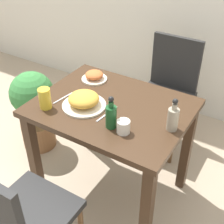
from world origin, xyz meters
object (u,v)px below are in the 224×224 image
(food_plate, at_px, (84,100))
(juice_glass, at_px, (45,98))
(chair_near, at_px, (16,217))
(drink_cup, at_px, (123,127))
(chair_far, at_px, (168,88))
(side_plate, at_px, (94,76))
(potted_plant_left, at_px, (34,106))
(condiment_bottle, at_px, (111,116))
(sauce_bottle, at_px, (173,118))

(food_plate, bearing_deg, juice_glass, -145.01)
(chair_near, height_order, drink_cup, chair_near)
(chair_far, bearing_deg, side_plate, -121.48)
(chair_near, height_order, chair_far, same)
(food_plate, xyz_separation_m, side_plate, (-0.13, 0.30, -0.01))
(food_plate, bearing_deg, side_plate, 113.17)
(potted_plant_left, bearing_deg, condiment_bottle, -17.86)
(drink_cup, distance_m, sauce_bottle, 0.27)
(chair_near, xyz_separation_m, sauce_bottle, (0.47, 0.74, 0.31))
(chair_near, bearing_deg, sauce_bottle, -122.34)
(side_plate, height_order, sauce_bottle, sauce_bottle)
(sauce_bottle, distance_m, condiment_bottle, 0.33)
(food_plate, bearing_deg, potted_plant_left, 162.70)
(juice_glass, relative_size, sauce_bottle, 0.65)
(sauce_bottle, xyz_separation_m, potted_plant_left, (-1.20, 0.14, -0.43))
(sauce_bottle, bearing_deg, chair_far, 112.73)
(chair_far, relative_size, food_plate, 3.44)
(sauce_bottle, xyz_separation_m, condiment_bottle, (-0.29, -0.15, 0.00))
(side_plate, bearing_deg, potted_plant_left, -170.41)
(chair_far, xyz_separation_m, sauce_bottle, (0.33, -0.78, 0.31))
(chair_near, bearing_deg, potted_plant_left, -50.34)
(chair_far, bearing_deg, food_plate, -103.79)
(chair_near, xyz_separation_m, food_plate, (-0.06, 0.68, 0.28))
(chair_near, distance_m, chair_far, 1.53)
(side_plate, height_order, juice_glass, juice_glass)
(juice_glass, height_order, sauce_bottle, sauce_bottle)
(chair_near, relative_size, food_plate, 3.44)
(chair_far, xyz_separation_m, condiment_bottle, (0.03, -0.93, 0.31))
(chair_far, xyz_separation_m, drink_cup, (0.12, -0.94, 0.27))
(food_plate, bearing_deg, chair_far, 76.21)
(drink_cup, distance_m, potted_plant_left, 1.11)
(chair_near, height_order, food_plate, chair_near)
(chair_near, height_order, juice_glass, chair_near)
(drink_cup, bearing_deg, potted_plant_left, 163.11)
(drink_cup, distance_m, juice_glass, 0.51)
(chair_near, bearing_deg, food_plate, -84.52)
(side_plate, bearing_deg, juice_glass, -97.71)
(chair_far, relative_size, side_plate, 5.20)
(food_plate, distance_m, condiment_bottle, 0.26)
(side_plate, xyz_separation_m, potted_plant_left, (-0.54, -0.09, -0.38))
(condiment_bottle, height_order, potted_plant_left, condiment_bottle)
(drink_cup, bearing_deg, chair_far, 97.06)
(condiment_bottle, bearing_deg, chair_far, 92.14)
(food_plate, distance_m, sauce_bottle, 0.54)
(side_plate, relative_size, juice_glass, 1.38)
(juice_glass, height_order, potted_plant_left, juice_glass)
(chair_near, relative_size, sauce_bottle, 4.68)
(chair_near, distance_m, food_plate, 0.73)
(potted_plant_left, bearing_deg, sauce_bottle, -6.66)
(food_plate, relative_size, drink_cup, 3.56)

